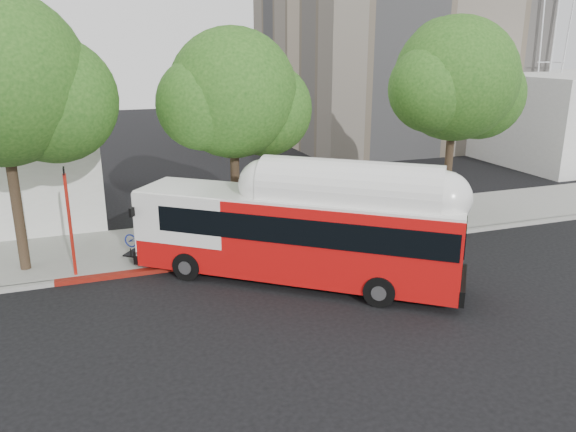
% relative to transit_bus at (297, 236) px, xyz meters
% --- Properties ---
extents(ground, '(120.00, 120.00, 0.00)m').
position_rel_transit_bus_xyz_m(ground, '(0.02, -1.47, -1.65)').
color(ground, black).
rests_on(ground, ground).
extents(sidewalk, '(60.00, 5.00, 0.15)m').
position_rel_transit_bus_xyz_m(sidewalk, '(0.02, 5.03, -1.57)').
color(sidewalk, gray).
rests_on(sidewalk, ground).
extents(curb_strip, '(60.00, 0.30, 0.15)m').
position_rel_transit_bus_xyz_m(curb_strip, '(0.02, 2.43, -1.57)').
color(curb_strip, gray).
rests_on(curb_strip, ground).
extents(red_curb_segment, '(10.00, 0.32, 0.16)m').
position_rel_transit_bus_xyz_m(red_curb_segment, '(-2.98, 2.43, -1.57)').
color(red_curb_segment, maroon).
rests_on(red_curb_segment, ground).
extents(street_tree_left, '(6.67, 5.80, 9.74)m').
position_rel_transit_bus_xyz_m(street_tree_left, '(-8.50, 4.09, 4.96)').
color(street_tree_left, '#2D2116').
rests_on(street_tree_left, ground).
extents(street_tree_mid, '(5.75, 5.00, 8.62)m').
position_rel_transit_bus_xyz_m(street_tree_mid, '(-0.57, 4.59, 4.26)').
color(street_tree_mid, '#2D2116').
rests_on(street_tree_mid, ground).
extents(street_tree_right, '(6.21, 5.40, 9.18)m').
position_rel_transit_bus_xyz_m(street_tree_right, '(9.46, 4.39, 4.61)').
color(street_tree_right, '#2D2116').
rests_on(street_tree_right, ground).
extents(transit_bus, '(10.66, 8.90, 3.52)m').
position_rel_transit_bus_xyz_m(transit_bus, '(0.00, 0.00, 0.00)').
color(transit_bus, red).
rests_on(transit_bus, ground).
extents(signal_pole, '(0.11, 0.38, 3.99)m').
position_rel_transit_bus_xyz_m(signal_pole, '(-7.27, 2.82, 0.40)').
color(signal_pole, red).
rests_on(signal_pole, ground).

